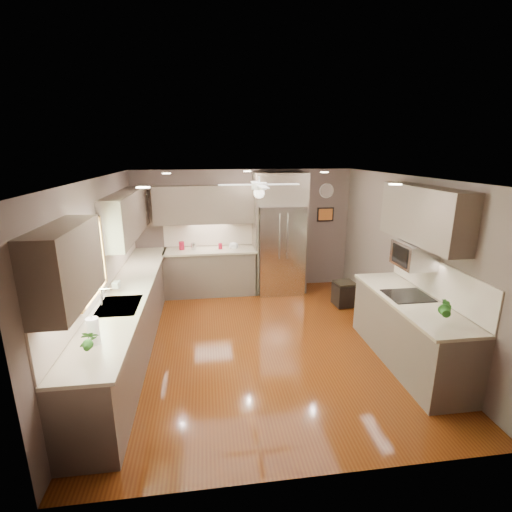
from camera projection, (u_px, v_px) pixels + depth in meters
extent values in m
plane|color=#52210A|center=(262.00, 342.00, 5.73)|extent=(5.00, 5.00, 0.00)
plane|color=white|center=(262.00, 178.00, 5.05)|extent=(5.00, 5.00, 0.00)
plane|color=brown|center=(244.00, 230.00, 7.77)|extent=(4.50, 0.00, 4.50)
plane|color=brown|center=(308.00, 355.00, 3.01)|extent=(4.50, 0.00, 4.50)
plane|color=brown|center=(100.00, 272.00, 5.10)|extent=(0.00, 5.00, 5.00)
plane|color=brown|center=(407.00, 259.00, 5.69)|extent=(0.00, 5.00, 5.00)
cylinder|color=maroon|center=(182.00, 246.00, 7.43)|extent=(0.11, 0.11, 0.17)
cylinder|color=silver|center=(194.00, 246.00, 7.42)|extent=(0.10, 0.10, 0.15)
cylinder|color=maroon|center=(220.00, 246.00, 7.49)|extent=(0.08, 0.08, 0.12)
imported|color=white|center=(117.00, 284.00, 5.24)|extent=(0.10, 0.10, 0.19)
imported|color=#25621C|center=(87.00, 340.00, 3.54)|extent=(0.19, 0.14, 0.32)
imported|color=#25621C|center=(446.00, 309.00, 4.26)|extent=(0.21, 0.20, 0.31)
imported|color=tan|center=(234.00, 247.00, 7.55)|extent=(0.22, 0.22, 0.05)
cube|color=brown|center=(130.00, 319.00, 5.50)|extent=(0.60, 4.70, 0.90)
cube|color=#B9B095|center=(128.00, 289.00, 5.37)|extent=(0.65, 4.70, 0.04)
cube|color=beige|center=(104.00, 272.00, 5.26)|extent=(0.02, 4.70, 0.50)
cube|color=brown|center=(211.00, 272.00, 7.61)|extent=(1.85, 0.60, 0.90)
cube|color=#B9B095|center=(210.00, 250.00, 7.47)|extent=(1.85, 0.65, 0.04)
cube|color=beige|center=(209.00, 234.00, 7.68)|extent=(1.85, 0.02, 0.50)
cube|color=brown|center=(66.00, 265.00, 3.44)|extent=(0.33, 1.20, 0.75)
cube|color=brown|center=(127.00, 215.00, 6.20)|extent=(0.33, 2.40, 0.75)
cube|color=brown|center=(208.00, 205.00, 7.37)|extent=(2.15, 0.33, 0.75)
cube|color=brown|center=(423.00, 215.00, 4.93)|extent=(0.33, 1.70, 0.75)
cube|color=#BFF2B2|center=(88.00, 261.00, 4.54)|extent=(0.01, 1.00, 0.80)
cube|color=olive|center=(86.00, 226.00, 4.43)|extent=(0.05, 1.12, 0.06)
cube|color=olive|center=(94.00, 294.00, 4.66)|extent=(0.05, 1.12, 0.06)
cube|color=olive|center=(76.00, 274.00, 4.04)|extent=(0.05, 0.06, 0.80)
cube|color=olive|center=(102.00, 250.00, 5.05)|extent=(0.05, 0.06, 0.80)
cube|color=silver|center=(119.00, 307.00, 4.75)|extent=(0.50, 0.70, 0.03)
cube|color=#262626|center=(119.00, 309.00, 4.76)|extent=(0.44, 0.62, 0.05)
cylinder|color=silver|center=(102.00, 298.00, 4.69)|extent=(0.02, 0.02, 0.24)
cylinder|color=silver|center=(106.00, 289.00, 4.67)|extent=(0.16, 0.02, 0.02)
cube|color=silver|center=(280.00, 249.00, 7.62)|extent=(0.92, 0.72, 1.82)
cube|color=black|center=(283.00, 266.00, 7.36)|extent=(0.88, 0.02, 0.02)
cube|color=black|center=(284.00, 237.00, 7.19)|extent=(0.01, 0.02, 1.00)
cylinder|color=silver|center=(280.00, 237.00, 7.15)|extent=(0.02, 0.02, 0.90)
cylinder|color=silver|center=(288.00, 237.00, 7.17)|extent=(0.02, 0.02, 0.90)
cube|color=brown|center=(280.00, 189.00, 7.34)|extent=(1.04, 0.60, 0.63)
cube|color=brown|center=(255.00, 249.00, 7.61)|extent=(0.06, 0.60, 1.82)
cube|color=brown|center=(303.00, 248.00, 7.74)|extent=(0.06, 0.60, 1.82)
cube|color=brown|center=(408.00, 332.00, 5.10)|extent=(0.65, 2.20, 0.90)
cube|color=#B9B095|center=(411.00, 300.00, 4.97)|extent=(0.70, 2.20, 0.04)
cube|color=beige|center=(437.00, 279.00, 4.94)|extent=(0.02, 2.20, 0.50)
cube|color=black|center=(408.00, 296.00, 5.06)|extent=(0.56, 0.52, 0.01)
cube|color=silver|center=(414.00, 255.00, 5.07)|extent=(0.42, 0.55, 0.34)
cube|color=black|center=(400.00, 255.00, 5.04)|extent=(0.02, 0.40, 0.26)
cylinder|color=white|center=(259.00, 179.00, 5.35)|extent=(0.03, 0.03, 0.08)
cylinder|color=white|center=(259.00, 186.00, 5.38)|extent=(0.22, 0.22, 0.10)
sphere|color=white|center=(259.00, 193.00, 5.40)|extent=(0.16, 0.16, 0.16)
cube|color=white|center=(283.00, 184.00, 5.42)|extent=(0.48, 0.11, 0.01)
cube|color=white|center=(256.00, 183.00, 5.70)|extent=(0.11, 0.48, 0.01)
cube|color=white|center=(235.00, 185.00, 5.32)|extent=(0.48, 0.11, 0.01)
cube|color=white|center=(263.00, 187.00, 5.04)|extent=(0.11, 0.48, 0.01)
cylinder|color=white|center=(167.00, 173.00, 6.11)|extent=(0.14, 0.14, 0.01)
cylinder|color=white|center=(324.00, 172.00, 6.46)|extent=(0.14, 0.14, 0.01)
cylinder|color=white|center=(143.00, 187.00, 3.73)|extent=(0.14, 0.14, 0.01)
cylinder|color=white|center=(395.00, 184.00, 4.08)|extent=(0.14, 0.14, 0.01)
cylinder|color=white|center=(247.00, 171.00, 6.77)|extent=(0.14, 0.14, 0.01)
cylinder|color=white|center=(326.00, 191.00, 7.77)|extent=(0.30, 0.03, 0.30)
cylinder|color=silver|center=(327.00, 191.00, 7.76)|extent=(0.29, 0.00, 0.29)
cube|color=black|center=(325.00, 214.00, 7.90)|extent=(0.36, 0.03, 0.30)
cube|color=#B96025|center=(326.00, 215.00, 7.89)|extent=(0.30, 0.01, 0.24)
cube|color=black|center=(344.00, 294.00, 7.04)|extent=(0.40, 0.40, 0.42)
cube|color=black|center=(345.00, 283.00, 6.97)|extent=(0.38, 0.38, 0.03)
cylinder|color=white|center=(93.00, 331.00, 3.77)|extent=(0.12, 0.12, 0.29)
cylinder|color=silver|center=(93.00, 330.00, 3.76)|extent=(0.02, 0.02, 0.31)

